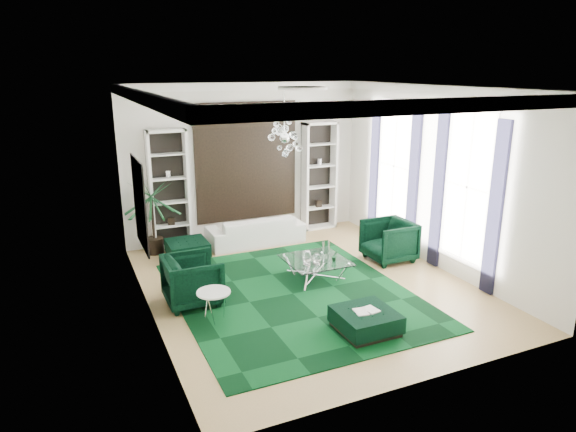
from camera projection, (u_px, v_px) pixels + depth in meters
name	position (u px, v px, depth m)	size (l,w,h in m)	color
floor	(308.00, 286.00, 10.08)	(6.00, 7.00, 0.02)	tan
ceiling	(310.00, 86.00, 9.01)	(6.00, 7.00, 0.02)	white
wall_back	(246.00, 161.00, 12.62)	(6.00, 0.02, 3.80)	silver
wall_front	(432.00, 252.00, 6.47)	(6.00, 0.02, 3.80)	silver
wall_left	(144.00, 210.00, 8.37)	(0.02, 7.00, 3.80)	silver
wall_right	(438.00, 178.00, 10.73)	(0.02, 7.00, 3.80)	silver
crown_molding	(310.00, 93.00, 9.04)	(6.00, 7.00, 0.18)	white
ceiling_medallion	(303.00, 88.00, 9.29)	(0.90, 0.90, 0.05)	white
tapestry	(246.00, 162.00, 12.58)	(2.50, 0.06, 2.80)	black
shelving_left	(169.00, 190.00, 11.82)	(0.90, 0.38, 2.80)	white
shelving_right	(319.00, 176.00, 13.35)	(0.90, 0.38, 2.80)	white
painting	(141.00, 204.00, 8.92)	(0.04, 1.30, 1.60)	black
window_near	(468.00, 187.00, 9.93)	(0.03, 1.10, 2.90)	white
curtain_near_a	(495.00, 210.00, 9.30)	(0.07, 0.30, 3.25)	black
curtain_near_b	(438.00, 191.00, 10.67)	(0.07, 0.30, 3.25)	black
window_far	(394.00, 166.00, 12.04)	(0.03, 1.10, 2.90)	white
curtain_far_a	(413.00, 183.00, 11.41)	(0.07, 0.30, 3.25)	black
curtain_far_b	(374.00, 171.00, 12.77)	(0.07, 0.30, 3.25)	black
rug	(293.00, 294.00, 9.69)	(4.20, 5.00, 0.02)	black
sofa	(255.00, 230.00, 12.43)	(2.31, 0.90, 0.68)	white
armchair_left	(193.00, 280.00, 9.24)	(0.96, 0.98, 0.90)	black
armchair_right	(389.00, 241.00, 11.31)	(0.97, 1.00, 0.91)	black
coffee_table	(315.00, 269.00, 10.39)	(1.19, 1.19, 0.41)	white
ottoman_side	(188.00, 250.00, 11.52)	(0.87, 0.87, 0.39)	black
ottoman_front	(366.00, 321.00, 8.29)	(0.91, 0.91, 0.37)	black
book	(366.00, 310.00, 8.24)	(0.40, 0.27, 0.03)	white
side_table	(214.00, 307.00, 8.59)	(0.57, 0.57, 0.55)	white
palm	(152.00, 208.00, 11.57)	(1.36, 1.36, 2.18)	#174E28
chandelier	(284.00, 138.00, 9.68)	(0.78, 0.78, 0.70)	white
table_plant	(335.00, 256.00, 10.20)	(0.13, 0.11, 0.24)	#174E28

